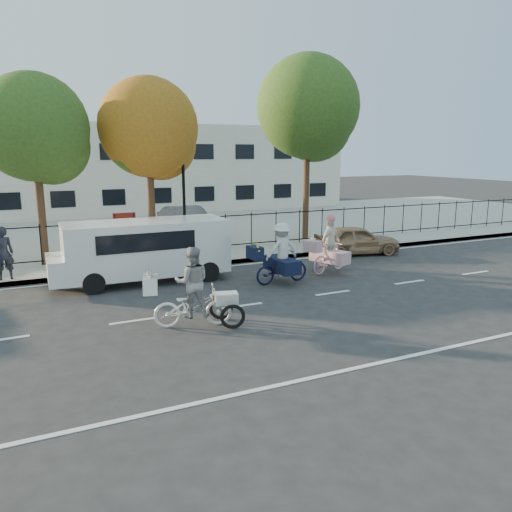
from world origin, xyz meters
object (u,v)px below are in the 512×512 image
gold_sedan (356,240)px  white_van (144,249)px  pedestrian (3,253)px  unicorn_bike (329,251)px  zebra_trike (193,296)px  lamppost (183,180)px  lot_car_c (187,222)px  bull_bike (281,259)px

gold_sedan → white_van: bearing=106.9°
pedestrian → white_van: bearing=150.9°
unicorn_bike → pedestrian: (-10.31, 3.15, 0.25)m
zebra_trike → white_van: white_van is taller
lamppost → zebra_trike: lamppost is taller
white_van → unicorn_bike: bearing=-13.3°
gold_sedan → pedestrian: 13.17m
zebra_trike → white_van: 4.80m
lamppost → white_van: 4.30m
zebra_trike → lot_car_c: 12.31m
gold_sedan → lot_car_c: size_ratio=0.80×
bull_bike → lot_car_c: 9.06m
bull_bike → white_van: 4.48m
unicorn_bike → gold_sedan: size_ratio=0.59×
zebra_trike → lot_car_c: (3.59, 11.78, 0.12)m
white_van → lot_car_c: white_van is taller
lamppost → gold_sedan: size_ratio=1.21×
unicorn_bike → lot_car_c: bearing=-3.3°
unicorn_bike → bull_bike: size_ratio=0.98×
unicorn_bike → white_van: 6.37m
unicorn_bike → bull_bike: (-2.20, -0.52, 0.02)m
gold_sedan → pedestrian: (-13.13, 0.90, 0.41)m
white_van → gold_sedan: 9.03m
unicorn_bike → bull_bike: bearing=83.7°
lamppost → zebra_trike: bearing=-106.0°
zebra_trike → pedestrian: size_ratio=1.33×
lamppost → white_van: size_ratio=0.76×
gold_sedan → pedestrian: bearing=98.6°
bull_bike → pedestrian: bull_bike is taller
white_van → bull_bike: bearing=-26.6°
pedestrian → zebra_trike: bearing=115.6°
zebra_trike → bull_bike: zebra_trike is taller
lamppost → white_van: lamppost is taller
unicorn_bike → lot_car_c: unicorn_bike is taller
bull_bike → pedestrian: 8.90m
lamppost → unicorn_bike: size_ratio=2.07×
white_van → lamppost: bearing=53.0°
zebra_trike → unicorn_bike: unicorn_bike is taller
gold_sedan → pedestrian: pedestrian is taller
unicorn_bike → gold_sedan: bearing=-71.0°
bull_bike → white_van: size_ratio=0.38×
unicorn_bike → bull_bike: 2.26m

